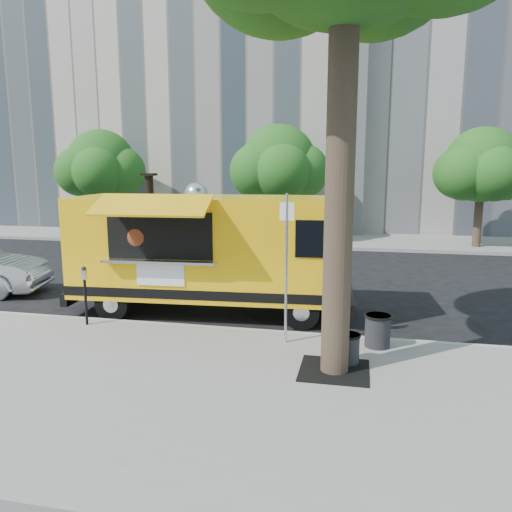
{
  "coord_description": "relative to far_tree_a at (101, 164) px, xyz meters",
  "views": [
    {
      "loc": [
        2.97,
        -11.11,
        3.66
      ],
      "look_at": [
        0.61,
        0.0,
        1.62
      ],
      "focal_mm": 35.0,
      "sensor_mm": 36.0,
      "label": 1
    }
  ],
  "objects": [
    {
      "name": "trash_bin_left",
      "position": [
        12.81,
        -14.69,
        -3.33
      ],
      "size": [
        0.45,
        0.45,
        0.54
      ],
      "color": "black",
      "rests_on": "sidewalk"
    },
    {
      "name": "building_left",
      "position": [
        2.0,
        9.7,
        8.22
      ],
      "size": [
        22.0,
        14.0,
        24.0
      ],
      "primitive_type": "cube",
      "color": "#B1A493",
      "rests_on": "ground"
    },
    {
      "name": "tree_well",
      "position": [
        12.6,
        -15.1,
        -3.62
      ],
      "size": [
        1.2,
        1.2,
        0.02
      ],
      "primitive_type": "cube",
      "color": "black",
      "rests_on": "sidewalk"
    },
    {
      "name": "curb",
      "position": [
        10.0,
        -13.23,
        -3.7
      ],
      "size": [
        60.0,
        0.14,
        0.16
      ],
      "primitive_type": "cube",
      "color": "#999993",
      "rests_on": "ground"
    },
    {
      "name": "far_tree_b",
      "position": [
        9.0,
        0.4,
        0.06
      ],
      "size": [
        3.6,
        3.6,
        5.5
      ],
      "color": "#33261C",
      "rests_on": "far_sidewalk"
    },
    {
      "name": "far_sidewalk",
      "position": [
        10.0,
        1.2,
        -3.7
      ],
      "size": [
        60.0,
        5.0,
        0.15
      ],
      "primitive_type": "cube",
      "color": "gray",
      "rests_on": "ground"
    },
    {
      "name": "trash_bin_right",
      "position": [
        13.36,
        -13.72,
        -3.28
      ],
      "size": [
        0.54,
        0.54,
        0.65
      ],
      "color": "black",
      "rests_on": "sidewalk"
    },
    {
      "name": "sign_post",
      "position": [
        11.55,
        -13.85,
        -1.93
      ],
      "size": [
        0.28,
        0.06,
        3.0
      ],
      "color": "silver",
      "rests_on": "sidewalk"
    },
    {
      "name": "food_truck",
      "position": [
        9.31,
        -11.73,
        -2.14
      ],
      "size": [
        7.15,
        3.59,
        3.47
      ],
      "rotation": [
        0.0,
        0.0,
        0.07
      ],
      "color": "yellow",
      "rests_on": "ground"
    },
    {
      "name": "sidewalk",
      "position": [
        10.0,
        -16.3,
        -3.7
      ],
      "size": [
        60.0,
        6.0,
        0.15
      ],
      "primitive_type": "cube",
      "color": "gray",
      "rests_on": "ground"
    },
    {
      "name": "ground",
      "position": [
        10.0,
        -12.3,
        -3.78
      ],
      "size": [
        120.0,
        120.0,
        0.0
      ],
      "primitive_type": "plane",
      "color": "black",
      "rests_on": "ground"
    },
    {
      "name": "parking_meter",
      "position": [
        7.0,
        -13.65,
        -2.79
      ],
      "size": [
        0.11,
        0.11,
        1.33
      ],
      "color": "black",
      "rests_on": "sidewalk"
    },
    {
      "name": "far_tree_c",
      "position": [
        18.0,
        0.1,
        -0.06
      ],
      "size": [
        3.24,
        3.24,
        5.21
      ],
      "color": "#33261C",
      "rests_on": "far_sidewalk"
    },
    {
      "name": "far_tree_a",
      "position": [
        0.0,
        0.0,
        0.0
      ],
      "size": [
        3.42,
        3.42,
        5.36
      ],
      "color": "#33261C",
      "rests_on": "far_sidewalk"
    }
  ]
}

